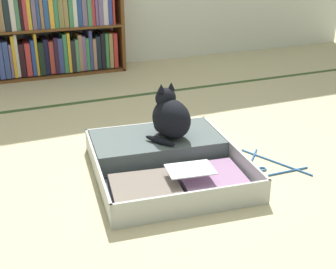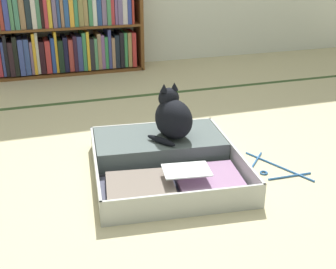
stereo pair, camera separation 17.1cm
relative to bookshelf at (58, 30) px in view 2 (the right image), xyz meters
name	(u,v)px [view 2 (the right image)]	position (x,y,z in m)	size (l,w,h in m)	color
ground_plane	(163,186)	(0.25, -2.24, -0.39)	(10.00, 10.00, 0.00)	#C2B68C
tatami_border	(107,99)	(0.25, -0.86, -0.39)	(4.80, 0.05, 0.00)	#354E27
bookshelf	(58,30)	(0.00, 0.00, 0.00)	(1.46, 0.28, 0.82)	brown
open_suitcase	(163,158)	(0.32, -2.05, -0.34)	(0.80, 0.89, 0.12)	#B2B5AE
black_cat	(172,117)	(0.40, -1.95, -0.16)	(0.26, 0.28, 0.29)	black
clothes_hanger	(273,168)	(0.84, -2.25, -0.38)	(0.28, 0.40, 0.01)	#2A5D9B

